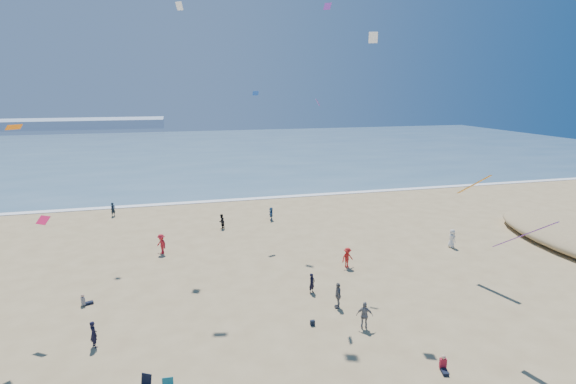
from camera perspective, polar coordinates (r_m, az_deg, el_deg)
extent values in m
cube|color=#476B84|center=(108.14, -12.99, 5.09)|extent=(220.00, 100.00, 0.06)
cube|color=white|center=(59.00, -11.15, -1.26)|extent=(220.00, 1.20, 0.08)
cube|color=#7A8EA8|center=(191.17, -32.33, 7.22)|extent=(110.00, 20.00, 3.20)
imported|color=silver|center=(44.23, 20.09, -5.56)|extent=(0.55, 0.84, 1.72)
imported|color=#2E547F|center=(50.09, -2.16, -2.76)|extent=(0.70, 1.41, 1.46)
imported|color=slate|center=(30.91, 6.36, -12.90)|extent=(0.67, 1.11, 1.77)
imported|color=gray|center=(28.73, 9.71, -15.18)|extent=(1.10, 0.79, 1.73)
imported|color=red|center=(41.60, -15.78, -6.36)|extent=(1.20, 1.33, 1.80)
imported|color=red|center=(37.42, 7.55, -8.26)|extent=(1.24, 0.96, 1.69)
imported|color=black|center=(32.86, 3.06, -11.49)|extent=(0.64, 0.60, 1.47)
imported|color=black|center=(28.83, -23.46, -16.22)|extent=(0.63, 0.69, 1.58)
imported|color=black|center=(47.49, -8.45, -3.72)|extent=(0.94, 0.97, 1.58)
imported|color=black|center=(55.26, -21.33, -2.08)|extent=(0.69, 0.68, 1.61)
cube|color=black|center=(29.02, 3.13, -16.26)|extent=(0.28, 0.18, 0.34)
cube|color=#7C1C8C|center=(38.91, 5.03, 22.44)|extent=(0.70, 0.68, 0.58)
cube|color=white|center=(31.72, 10.77, 18.72)|extent=(0.65, 0.50, 0.69)
cube|color=orange|center=(30.13, -31.46, 7.04)|extent=(0.87, 0.85, 0.31)
cube|color=purple|center=(30.59, 3.78, 11.29)|extent=(0.44, 0.82, 0.43)
cube|color=blue|center=(44.39, -4.14, 12.40)|extent=(0.69, 0.41, 0.42)
cube|color=white|center=(42.63, -13.63, 21.97)|extent=(0.67, 0.60, 0.64)
cube|color=#EC184C|center=(30.42, -28.66, -3.15)|extent=(0.89, 0.82, 0.42)
cube|color=purple|center=(26.60, 27.77, -4.85)|extent=(0.35, 3.14, 2.21)
cube|color=orange|center=(36.97, 22.54, 0.89)|extent=(0.35, 2.64, 1.87)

